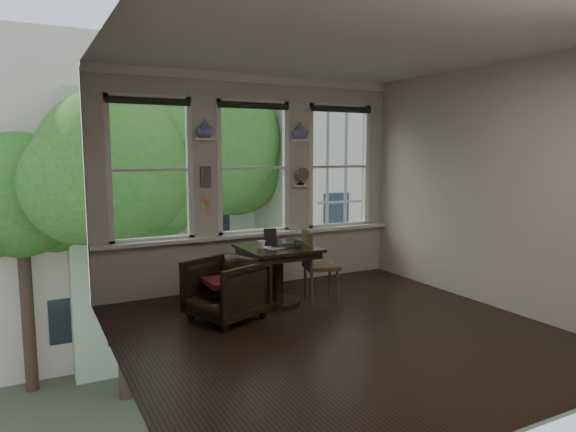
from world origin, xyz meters
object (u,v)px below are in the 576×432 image
table (278,276)px  laptop (285,247)px  armchair_left (226,289)px  mug (261,245)px  side_chair_right (321,266)px

table → laptop: bearing=-66.2°
armchair_left → mug: bearing=90.4°
side_chair_right → laptop: 0.62m
side_chair_right → laptop: bearing=107.9°
table → armchair_left: size_ratio=1.15×
laptop → mug: 0.31m
laptop → mug: mug is taller
laptop → mug: (-0.29, 0.09, 0.04)m
armchair_left → laptop: bearing=77.7°
side_chair_right → laptop: (-0.54, -0.02, 0.30)m
side_chair_right → laptop: size_ratio=2.63×
armchair_left → laptop: laptop is taller
armchair_left → side_chair_right: size_ratio=0.85×
mug → armchair_left: bearing=-158.5°
armchair_left → laptop: 0.94m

